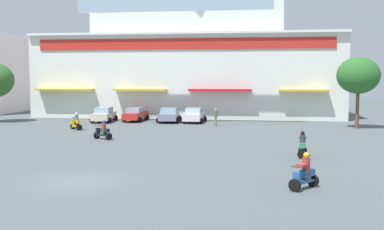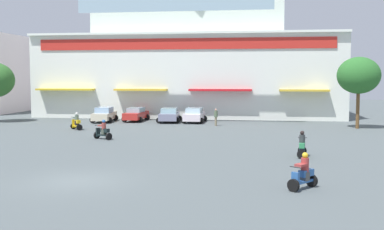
{
  "view_description": "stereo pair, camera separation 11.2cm",
  "coord_description": "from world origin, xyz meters",
  "px_view_note": "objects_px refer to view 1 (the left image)",
  "views": [
    {
      "loc": [
        7.74,
        -19.6,
        4.65
      ],
      "look_at": [
        2.99,
        15.66,
        1.69
      ],
      "focal_mm": 43.77,
      "sensor_mm": 36.0,
      "label": 1
    },
    {
      "loc": [
        7.85,
        -19.59,
        4.65
      ],
      "look_at": [
        2.99,
        15.66,
        1.69
      ],
      "focal_mm": 43.77,
      "sensor_mm": 36.0,
      "label": 2
    }
  ],
  "objects_px": {
    "parked_car_3": "(194,115)",
    "scooter_rider_3": "(302,146)",
    "parked_car_0": "(104,114)",
    "parked_car_2": "(169,115)",
    "parked_car_1": "(136,114)",
    "scooter_rider_0": "(103,131)",
    "scooter_rider_2": "(76,122)",
    "plaza_tree_1": "(358,76)",
    "pedestrian_1": "(216,116)",
    "scooter_rider_1": "(305,174)"
  },
  "relations": [
    {
      "from": "parked_car_3",
      "to": "scooter_rider_3",
      "type": "relative_size",
      "value": 2.61
    },
    {
      "from": "parked_car_0",
      "to": "parked_car_3",
      "type": "relative_size",
      "value": 1.11
    },
    {
      "from": "parked_car_0",
      "to": "parked_car_2",
      "type": "distance_m",
      "value": 6.68
    },
    {
      "from": "parked_car_3",
      "to": "parked_car_0",
      "type": "bearing_deg",
      "value": -176.22
    },
    {
      "from": "parked_car_1",
      "to": "scooter_rider_0",
      "type": "distance_m",
      "value": 14.07
    },
    {
      "from": "parked_car_1",
      "to": "scooter_rider_0",
      "type": "height_order",
      "value": "scooter_rider_0"
    },
    {
      "from": "parked_car_0",
      "to": "scooter_rider_2",
      "type": "relative_size",
      "value": 2.91
    },
    {
      "from": "plaza_tree_1",
      "to": "scooter_rider_2",
      "type": "bearing_deg",
      "value": -169.95
    },
    {
      "from": "parked_car_1",
      "to": "parked_car_2",
      "type": "xyz_separation_m",
      "value": [
        3.65,
        -0.71,
        0.01
      ]
    },
    {
      "from": "scooter_rider_3",
      "to": "pedestrian_1",
      "type": "relative_size",
      "value": 0.95
    },
    {
      "from": "parked_car_3",
      "to": "scooter_rider_0",
      "type": "bearing_deg",
      "value": -110.41
    },
    {
      "from": "plaza_tree_1",
      "to": "scooter_rider_2",
      "type": "xyz_separation_m",
      "value": [
        -24.44,
        -4.33,
        -4.06
      ]
    },
    {
      "from": "plaza_tree_1",
      "to": "parked_car_2",
      "type": "bearing_deg",
      "value": 169.42
    },
    {
      "from": "plaza_tree_1",
      "to": "scooter_rider_0",
      "type": "distance_m",
      "value": 22.85
    },
    {
      "from": "plaza_tree_1",
      "to": "scooter_rider_3",
      "type": "bearing_deg",
      "value": -111.83
    },
    {
      "from": "parked_car_0",
      "to": "scooter_rider_0",
      "type": "distance_m",
      "value": 13.51
    },
    {
      "from": "plaza_tree_1",
      "to": "scooter_rider_2",
      "type": "relative_size",
      "value": 4.16
    },
    {
      "from": "plaza_tree_1",
      "to": "pedestrian_1",
      "type": "bearing_deg",
      "value": 177.5
    },
    {
      "from": "parked_car_3",
      "to": "pedestrian_1",
      "type": "distance_m",
      "value": 3.78
    },
    {
      "from": "scooter_rider_0",
      "to": "pedestrian_1",
      "type": "relative_size",
      "value": 0.95
    },
    {
      "from": "scooter_rider_2",
      "to": "scooter_rider_3",
      "type": "relative_size",
      "value": 0.99
    },
    {
      "from": "plaza_tree_1",
      "to": "parked_car_2",
      "type": "distance_m",
      "value": 18.39
    },
    {
      "from": "scooter_rider_2",
      "to": "scooter_rider_3",
      "type": "distance_m",
      "value": 21.42
    },
    {
      "from": "plaza_tree_1",
      "to": "parked_car_0",
      "type": "height_order",
      "value": "plaza_tree_1"
    },
    {
      "from": "parked_car_1",
      "to": "scooter_rider_1",
      "type": "xyz_separation_m",
      "value": [
        14.31,
        -27.61,
        -0.11
      ]
    },
    {
      "from": "parked_car_2",
      "to": "scooter_rider_2",
      "type": "xyz_separation_m",
      "value": [
        -6.79,
        -7.63,
        -0.09
      ]
    },
    {
      "from": "scooter_rider_0",
      "to": "pedestrian_1",
      "type": "height_order",
      "value": "pedestrian_1"
    },
    {
      "from": "scooter_rider_1",
      "to": "parked_car_2",
      "type": "bearing_deg",
      "value": 111.64
    },
    {
      "from": "parked_car_0",
      "to": "parked_car_3",
      "type": "bearing_deg",
      "value": 3.78
    },
    {
      "from": "parked_car_2",
      "to": "pedestrian_1",
      "type": "xyz_separation_m",
      "value": [
        4.96,
        -2.74,
        0.19
      ]
    },
    {
      "from": "plaza_tree_1",
      "to": "scooter_rider_0",
      "type": "relative_size",
      "value": 4.14
    },
    {
      "from": "parked_car_1",
      "to": "scooter_rider_1",
      "type": "height_order",
      "value": "scooter_rider_1"
    },
    {
      "from": "scooter_rider_1",
      "to": "scooter_rider_2",
      "type": "xyz_separation_m",
      "value": [
        -17.46,
        19.26,
        0.03
      ]
    },
    {
      "from": "plaza_tree_1",
      "to": "pedestrian_1",
      "type": "relative_size",
      "value": 3.92
    },
    {
      "from": "parked_car_1",
      "to": "scooter_rider_3",
      "type": "xyz_separation_m",
      "value": [
        15.0,
        -19.74,
        -0.09
      ]
    },
    {
      "from": "parked_car_0",
      "to": "parked_car_1",
      "type": "distance_m",
      "value": 3.24
    },
    {
      "from": "scooter_rider_0",
      "to": "parked_car_1",
      "type": "bearing_deg",
      "value": 94.76
    },
    {
      "from": "pedestrian_1",
      "to": "scooter_rider_1",
      "type": "bearing_deg",
      "value": -76.7
    },
    {
      "from": "plaza_tree_1",
      "to": "pedestrian_1",
      "type": "distance_m",
      "value": 13.25
    },
    {
      "from": "parked_car_2",
      "to": "scooter_rider_3",
      "type": "distance_m",
      "value": 22.15
    },
    {
      "from": "scooter_rider_1",
      "to": "scooter_rider_3",
      "type": "height_order",
      "value": "scooter_rider_3"
    },
    {
      "from": "scooter_rider_0",
      "to": "scooter_rider_1",
      "type": "distance_m",
      "value": 18.9
    },
    {
      "from": "parked_car_1",
      "to": "parked_car_2",
      "type": "height_order",
      "value": "parked_car_2"
    },
    {
      "from": "plaza_tree_1",
      "to": "parked_car_0",
      "type": "xyz_separation_m",
      "value": [
        -24.31,
        2.83,
        -3.95
      ]
    },
    {
      "from": "plaza_tree_1",
      "to": "parked_car_1",
      "type": "bearing_deg",
      "value": 169.33
    },
    {
      "from": "plaza_tree_1",
      "to": "parked_car_0",
      "type": "relative_size",
      "value": 1.43
    },
    {
      "from": "parked_car_0",
      "to": "parked_car_1",
      "type": "relative_size",
      "value": 1.02
    },
    {
      "from": "scooter_rider_1",
      "to": "pedestrian_1",
      "type": "relative_size",
      "value": 0.94
    },
    {
      "from": "parked_car_1",
      "to": "scooter_rider_1",
      "type": "bearing_deg",
      "value": -62.59
    },
    {
      "from": "scooter_rider_0",
      "to": "plaza_tree_1",
      "type": "bearing_deg",
      "value": 26.45
    }
  ]
}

